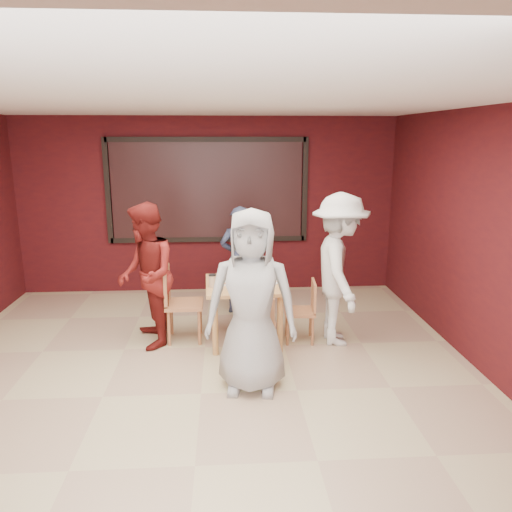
{
  "coord_description": "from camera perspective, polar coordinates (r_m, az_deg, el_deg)",
  "views": [
    {
      "loc": [
        0.25,
        -4.51,
        2.48
      ],
      "look_at": [
        0.63,
        1.3,
        1.08
      ],
      "focal_mm": 35.0,
      "sensor_mm": 36.0,
      "label": 1
    }
  ],
  "objects": [
    {
      "name": "floor",
      "position": [
        5.16,
        -6.3,
        -15.36
      ],
      "size": [
        7.0,
        7.0,
        0.0
      ],
      "primitive_type": "plane",
      "color": "#C2B387",
      "rests_on": "ground"
    },
    {
      "name": "window_blinds",
      "position": [
        8.01,
        -5.57,
        7.46
      ],
      "size": [
        3.0,
        0.02,
        1.5
      ],
      "primitive_type": "cube",
      "color": "black"
    },
    {
      "name": "dining_table",
      "position": [
        6.1,
        -1.27,
        -3.93
      ],
      "size": [
        0.98,
        0.98,
        0.9
      ],
      "color": "tan",
      "rests_on": "floor"
    },
    {
      "name": "chair_front",
      "position": [
        5.45,
        0.03,
        -8.13
      ],
      "size": [
        0.46,
        0.46,
        0.84
      ],
      "color": "#AA6A42",
      "rests_on": "floor"
    },
    {
      "name": "chair_back",
      "position": [
        6.89,
        -1.0,
        -3.68
      ],
      "size": [
        0.38,
        0.38,
        0.79
      ],
      "color": "#AA6A42",
      "rests_on": "floor"
    },
    {
      "name": "chair_left",
      "position": [
        6.24,
        -8.93,
        -4.9
      ],
      "size": [
        0.46,
        0.46,
        0.94
      ],
      "color": "#AA6A42",
      "rests_on": "floor"
    },
    {
      "name": "chair_right",
      "position": [
        6.19,
        5.62,
        -5.87
      ],
      "size": [
        0.4,
        0.4,
        0.77
      ],
      "color": "#AA6A42",
      "rests_on": "floor"
    },
    {
      "name": "diner_front",
      "position": [
        4.87,
        -0.53,
        -5.25
      ],
      "size": [
        0.96,
        0.7,
        1.83
      ],
      "primitive_type": "imported",
      "rotation": [
        0.0,
        0.0,
        -0.13
      ],
      "color": "#A5A5A5",
      "rests_on": "floor"
    },
    {
      "name": "diner_back",
      "position": [
        7.1,
        -1.86,
        -0.46
      ],
      "size": [
        0.6,
        0.42,
        1.55
      ],
      "primitive_type": "imported",
      "rotation": [
        0.0,
        0.0,
        3.04
      ],
      "color": "#313958",
      "rests_on": "floor"
    },
    {
      "name": "diner_left",
      "position": [
        6.07,
        -12.46,
        -2.22
      ],
      "size": [
        0.83,
        0.97,
        1.74
      ],
      "primitive_type": "imported",
      "rotation": [
        0.0,
        0.0,
        -1.35
      ],
      "color": "maroon",
      "rests_on": "floor"
    },
    {
      "name": "diner_right",
      "position": [
        6.09,
        9.52,
        -1.53
      ],
      "size": [
        0.73,
        1.22,
        1.85
      ],
      "primitive_type": "imported",
      "rotation": [
        0.0,
        0.0,
        1.53
      ],
      "color": "silver",
      "rests_on": "floor"
    }
  ]
}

